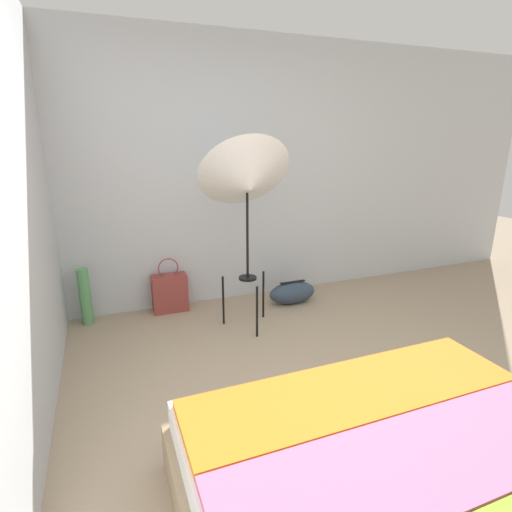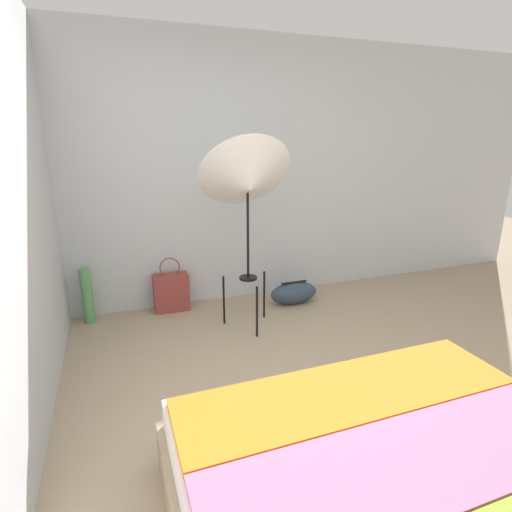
{
  "view_description": "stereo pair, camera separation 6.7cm",
  "coord_description": "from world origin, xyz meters",
  "px_view_note": "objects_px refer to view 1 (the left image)",
  "views": [
    {
      "loc": [
        -1.03,
        -1.58,
        1.66
      ],
      "look_at": [
        0.1,
        1.34,
        0.72
      ],
      "focal_mm": 28.0,
      "sensor_mm": 36.0,
      "label": 1
    },
    {
      "loc": [
        -0.97,
        -1.6,
        1.66
      ],
      "look_at": [
        0.1,
        1.34,
        0.72
      ],
      "focal_mm": 28.0,
      "sensor_mm": 36.0,
      "label": 2
    }
  ],
  "objects_px": {
    "photo_umbrella": "(247,182)",
    "duffel_bag": "(292,293)",
    "paper_roll": "(85,297)",
    "tote_bag": "(170,293)"
  },
  "relations": [
    {
      "from": "photo_umbrella",
      "to": "duffel_bag",
      "type": "height_order",
      "value": "photo_umbrella"
    },
    {
      "from": "photo_umbrella",
      "to": "paper_roll",
      "type": "relative_size",
      "value": 3.17
    },
    {
      "from": "duffel_bag",
      "to": "paper_roll",
      "type": "bearing_deg",
      "value": 172.81
    },
    {
      "from": "tote_bag",
      "to": "photo_umbrella",
      "type": "bearing_deg",
      "value": -44.05
    },
    {
      "from": "paper_roll",
      "to": "tote_bag",
      "type": "bearing_deg",
      "value": 1.49
    },
    {
      "from": "duffel_bag",
      "to": "paper_roll",
      "type": "xyz_separation_m",
      "value": [
        -1.97,
        0.25,
        0.15
      ]
    },
    {
      "from": "duffel_bag",
      "to": "tote_bag",
      "type": "bearing_deg",
      "value": 167.49
    },
    {
      "from": "photo_umbrella",
      "to": "duffel_bag",
      "type": "relative_size",
      "value": 3.35
    },
    {
      "from": "duffel_bag",
      "to": "paper_roll",
      "type": "height_order",
      "value": "paper_roll"
    },
    {
      "from": "tote_bag",
      "to": "paper_roll",
      "type": "relative_size",
      "value": 1.02
    }
  ]
}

